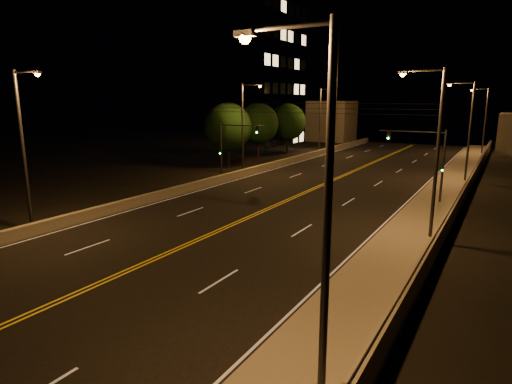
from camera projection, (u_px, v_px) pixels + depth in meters
The scene contains 22 objects.
road at pixel (246, 219), 29.68m from camera, with size 18.00×120.00×0.02m, color black.
sidewalk at pixel (407, 243), 24.27m from camera, with size 3.60×120.00×0.30m, color gray.
curb at pixel (374, 239), 25.22m from camera, with size 0.14×120.00×0.15m, color gray.
parapet_wall at pixel (439, 236), 23.31m from camera, with size 0.30×120.00×1.00m, color gray.
jersey_barrier at pixel (149, 198), 34.15m from camera, with size 0.45×120.00×0.78m, color gray.
distant_building_left at pixel (332, 121), 85.85m from camera, with size 8.00×8.00×7.90m, color gray.
parapet_rail at pixel (440, 227), 23.20m from camera, with size 0.06×0.06×120.00m, color black.
lane_markings at pixel (245, 219), 29.62m from camera, with size 17.32×116.00×0.00m.
streetlight_0 at pixel (317, 209), 9.85m from camera, with size 2.55×0.28×9.82m.
streetlight_1 at pixel (433, 145), 23.93m from camera, with size 2.55×0.28×9.82m.
streetlight_2 at pixel (467, 126), 41.28m from camera, with size 2.55×0.28×9.82m.
streetlight_3 at pixel (484, 117), 62.90m from camera, with size 2.55×0.28×9.82m.
streetlight_4 at pixel (25, 142), 25.72m from camera, with size 2.55×0.28×9.82m.
streetlight_5 at pixel (244, 123), 46.64m from camera, with size 2.55×0.28×9.82m.
streetlight_6 at pixel (322, 116), 65.29m from camera, with size 2.55×0.28×9.82m.
traffic_signal_right at pixel (429, 157), 33.18m from camera, with size 5.11×0.31×5.86m.
traffic_signal_left at pixel (229, 145), 42.52m from camera, with size 5.11×0.31×5.86m.
overhead_wires at pixel (305, 108), 36.11m from camera, with size 22.00×0.03×0.83m.
building_tower at pixel (221, 53), 70.25m from camera, with size 24.00×15.00×32.35m.
tree_0 at pixel (228, 127), 51.23m from camera, with size 5.75×5.75×7.79m.
tree_1 at pixel (258, 124), 59.55m from camera, with size 5.68×5.68×7.70m.
tree_2 at pixel (288, 122), 65.47m from camera, with size 5.58×5.58×7.56m.
Camera 1 is at (15.19, -4.27, 8.08)m, focal length 30.00 mm.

